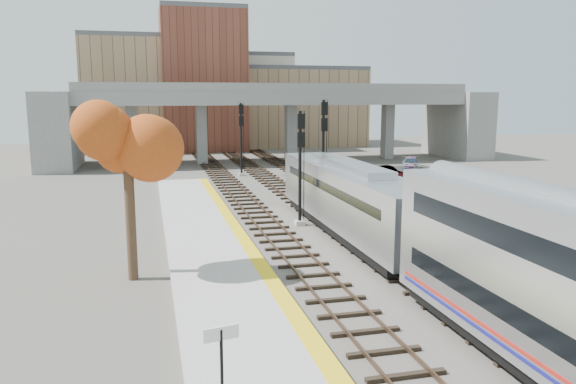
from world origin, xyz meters
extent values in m
plane|color=#47423D|center=(0.00, 0.00, 0.00)|extent=(160.00, 160.00, 0.00)
cube|color=#9E9E99|center=(-7.25, 0.00, 0.17)|extent=(4.50, 60.00, 0.35)
cube|color=yellow|center=(-5.35, 0.00, 0.35)|extent=(0.70, 60.00, 0.01)
cube|color=black|center=(-3.20, 12.50, 0.07)|extent=(2.50, 95.00, 0.14)
cube|color=brown|center=(-3.92, 12.50, 0.18)|extent=(0.07, 95.00, 0.14)
cube|color=brown|center=(-2.48, 12.50, 0.18)|extent=(0.07, 95.00, 0.14)
cube|color=black|center=(1.00, 12.50, 0.07)|extent=(2.50, 95.00, 0.14)
cube|color=brown|center=(0.28, 12.50, 0.18)|extent=(0.07, 95.00, 0.14)
cube|color=brown|center=(1.72, 12.50, 0.18)|extent=(0.07, 95.00, 0.14)
cube|color=black|center=(5.00, 12.50, 0.07)|extent=(2.50, 95.00, 0.14)
cube|color=brown|center=(4.28, 12.50, 0.18)|extent=(0.07, 95.00, 0.14)
cube|color=brown|center=(5.72, 12.50, 0.18)|extent=(0.07, 95.00, 0.14)
cube|color=slate|center=(5.00, 45.00, 7.75)|extent=(46.00, 10.00, 1.50)
cube|color=slate|center=(5.00, 40.20, 9.00)|extent=(46.00, 0.20, 1.00)
cube|color=slate|center=(5.00, 49.80, 9.00)|extent=(46.00, 0.20, 1.00)
cube|color=slate|center=(-12.00, 45.00, 3.50)|extent=(1.20, 1.60, 7.00)
cube|color=slate|center=(-4.00, 45.00, 3.50)|extent=(1.20, 1.60, 7.00)
cube|color=slate|center=(7.00, 45.00, 3.50)|extent=(1.20, 1.60, 7.00)
cube|color=slate|center=(20.00, 45.00, 3.50)|extent=(1.20, 1.60, 7.00)
cube|color=slate|center=(-20.00, 45.00, 4.25)|extent=(4.00, 12.00, 8.50)
cube|color=slate|center=(30.00, 45.00, 4.25)|extent=(4.00, 12.00, 8.50)
cube|color=#9F7C5C|center=(-10.00, 65.00, 8.00)|extent=(18.00, 14.00, 16.00)
cube|color=#4C4C4F|center=(-10.00, 65.00, 16.30)|extent=(18.00, 14.00, 0.60)
cube|color=beige|center=(4.00, 70.00, 7.00)|extent=(16.00, 16.00, 14.00)
cube|color=#4C4C4F|center=(4.00, 70.00, 14.30)|extent=(16.00, 16.00, 0.60)
cube|color=brown|center=(-2.00, 62.00, 10.00)|extent=(12.00, 10.00, 20.00)
cube|color=#4C4C4F|center=(-2.00, 62.00, 20.30)|extent=(12.00, 10.00, 0.60)
cube|color=#9F7C5C|center=(14.00, 68.00, 6.00)|extent=(20.00, 14.00, 12.00)
cube|color=#4C4C4F|center=(14.00, 68.00, 12.30)|extent=(20.00, 14.00, 0.60)
cube|color=black|center=(14.00, 28.00, 0.02)|extent=(14.00, 18.00, 0.04)
cube|color=#A8AAB2|center=(1.00, 7.49, 2.35)|extent=(3.00, 19.00, 3.20)
cube|color=black|center=(1.00, 17.01, 2.95)|extent=(2.20, 0.06, 1.10)
cube|color=black|center=(1.00, 7.49, 2.95)|extent=(3.02, 16.15, 0.50)
cube|color=black|center=(1.00, 7.49, 0.50)|extent=(2.70, 17.10, 0.50)
cube|color=#A8AAB2|center=(1.00, 7.49, 4.15)|extent=(1.60, 9.50, 0.40)
cube|color=#9E9E99|center=(-1.10, 10.70, 0.15)|extent=(0.60, 0.60, 0.30)
cylinder|color=black|center=(-1.10, 10.70, 3.59)|extent=(0.21, 0.21, 7.18)
cube|color=black|center=(-1.10, 10.45, 6.56)|extent=(0.46, 0.18, 0.92)
cube|color=black|center=(-1.10, 10.45, 5.43)|extent=(0.46, 0.18, 0.92)
cube|color=#9E9E99|center=(3.00, 18.91, 0.15)|extent=(0.60, 0.60, 0.30)
cylinder|color=black|center=(3.00, 18.91, 3.89)|extent=(0.22, 0.22, 7.79)
cube|color=black|center=(3.00, 18.66, 7.12)|extent=(0.50, 0.18, 1.00)
cube|color=black|center=(3.00, 18.66, 5.90)|extent=(0.50, 0.18, 1.00)
cube|color=#9E9E99|center=(-1.10, 33.38, 0.15)|extent=(0.60, 0.60, 0.30)
cylinder|color=black|center=(-1.10, 33.38, 3.69)|extent=(0.21, 0.21, 7.38)
cube|color=black|center=(-1.10, 33.13, 6.75)|extent=(0.47, 0.18, 0.95)
cube|color=black|center=(-1.10, 33.13, 5.59)|extent=(0.47, 0.18, 0.95)
cylinder|color=black|center=(-8.69, -9.99, 1.45)|extent=(0.08, 0.08, 2.20)
cube|color=white|center=(-8.69, -9.99, 2.45)|extent=(0.89, 0.22, 0.35)
cylinder|color=#382619|center=(-11.10, 2.27, 2.84)|extent=(0.44, 0.44, 5.67)
ellipsoid|color=#CF5B1B|center=(-11.10, 2.27, 6.08)|extent=(3.60, 3.60, 4.05)
imported|color=#99999E|center=(12.12, 23.94, 0.59)|extent=(2.07, 3.45, 1.10)
imported|color=#99999E|center=(12.03, 27.13, 0.71)|extent=(2.68, 4.30, 1.34)
imported|color=#99999E|center=(17.72, 33.44, 0.70)|extent=(3.57, 4.88, 1.31)
camera|label=1|loc=(-10.20, -22.76, 8.13)|focal=35.00mm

